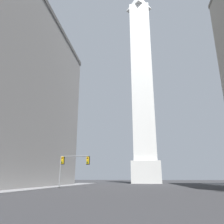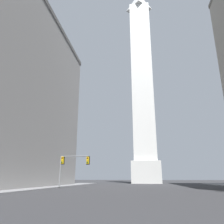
# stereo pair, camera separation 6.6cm
# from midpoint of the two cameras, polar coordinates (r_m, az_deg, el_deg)

# --- Properties ---
(sidewalk_left) EXTENTS (5.00, 78.92, 0.15)m
(sidewalk_left) POSITION_cam_midpoint_polar(r_m,az_deg,el_deg) (29.52, -25.79, -18.03)
(sidewalk_left) COLOR slate
(sidewalk_left) RESTS_ON ground_plane
(obelisk) EXTENTS (8.37, 8.37, 68.40)m
(obelisk) POSITION_cam_midpoint_polar(r_m,az_deg,el_deg) (73.92, 7.88, 8.25)
(obelisk) COLOR silver
(obelisk) RESTS_ON ground_plane
(traffic_light_mid_left) EXTENTS (4.98, 0.52, 4.96)m
(traffic_light_mid_left) POSITION_cam_midpoint_polar(r_m,az_deg,el_deg) (36.48, -10.70, -13.00)
(traffic_light_mid_left) COLOR slate
(traffic_light_mid_left) RESTS_ON ground_plane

